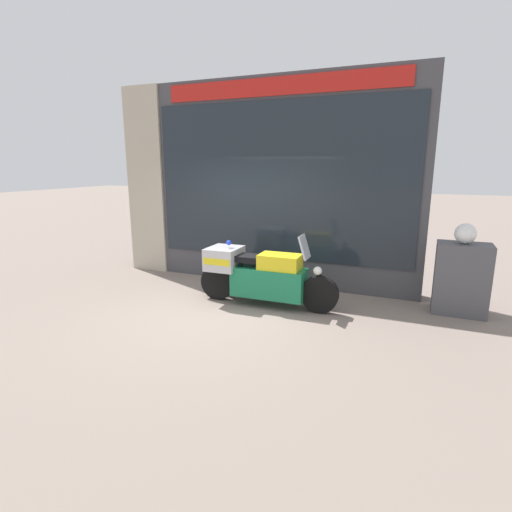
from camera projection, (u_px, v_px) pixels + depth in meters
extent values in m
plane|color=gray|center=(215.00, 312.00, 6.52)|extent=(60.00, 60.00, 0.00)
cube|color=#424247|center=(261.00, 184.00, 7.87)|extent=(6.19, 0.40, 3.95)
cube|color=#B2A893|center=(152.00, 181.00, 8.90)|extent=(0.89, 0.55, 3.95)
cube|color=#1E262D|center=(277.00, 182.00, 7.51)|extent=(5.07, 0.02, 2.95)
cube|color=red|center=(278.00, 86.00, 7.13)|extent=(4.56, 0.03, 0.32)
cube|color=slate|center=(278.00, 269.00, 8.13)|extent=(4.85, 0.30, 0.55)
cube|color=silver|center=(281.00, 219.00, 8.02)|extent=(4.85, 0.02, 1.50)
cube|color=beige|center=(279.00, 182.00, 7.73)|extent=(4.85, 0.30, 0.03)
cube|color=#B7B2A8|center=(203.00, 178.00, 8.37)|extent=(0.18, 0.04, 0.05)
cube|color=maroon|center=(252.00, 179.00, 7.94)|extent=(0.18, 0.04, 0.05)
cube|color=navy|center=(308.00, 180.00, 7.51)|extent=(0.18, 0.04, 0.05)
cube|color=#195623|center=(371.00, 181.00, 7.07)|extent=(0.18, 0.04, 0.05)
cube|color=white|center=(227.00, 245.00, 8.40)|extent=(0.19, 0.03, 0.27)
cube|color=red|center=(334.00, 254.00, 7.54)|extent=(0.19, 0.03, 0.27)
cylinder|color=black|center=(320.00, 294.00, 6.42)|extent=(0.62, 0.15, 0.61)
cylinder|color=black|center=(218.00, 282.00, 7.08)|extent=(0.62, 0.15, 0.61)
cube|color=#19754C|center=(269.00, 282.00, 6.71)|extent=(1.25, 0.49, 0.49)
cube|color=yellow|center=(280.00, 263.00, 6.56)|extent=(0.69, 0.43, 0.28)
cube|color=black|center=(253.00, 259.00, 6.73)|extent=(0.73, 0.36, 0.10)
cube|color=#B7B7BC|center=(224.00, 258.00, 6.93)|extent=(0.56, 0.62, 0.38)
cube|color=yellow|center=(224.00, 258.00, 6.93)|extent=(0.50, 0.63, 0.11)
cube|color=#B2BCC6|center=(304.00, 247.00, 6.35)|extent=(0.15, 0.33, 0.38)
sphere|color=white|center=(318.00, 271.00, 6.35)|extent=(0.14, 0.14, 0.14)
sphere|color=blue|center=(229.00, 243.00, 6.83)|extent=(0.09, 0.09, 0.09)
cube|color=#4C4C51|center=(461.00, 279.00, 6.35)|extent=(0.80, 0.52, 1.14)
sphere|color=white|center=(465.00, 234.00, 6.17)|extent=(0.32, 0.32, 0.32)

